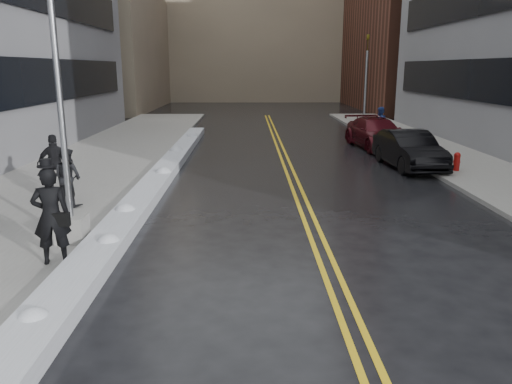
{
  "coord_description": "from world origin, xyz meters",
  "views": [
    {
      "loc": [
        0.81,
        -9.12,
        4.09
      ],
      "look_at": [
        0.99,
        2.04,
        1.3
      ],
      "focal_mm": 35.0,
      "sensor_mm": 36.0,
      "label": 1
    }
  ],
  "objects_px": {
    "fire_hydrant": "(457,161)",
    "traffic_signal": "(366,78)",
    "lamppost": "(64,139)",
    "pedestrian_fedora": "(51,216)",
    "pedestrian_b": "(68,177)",
    "car_maroon": "(377,133)",
    "car_black": "(409,150)",
    "pedestrian_d": "(55,164)",
    "pedestrian_east": "(380,123)"
  },
  "relations": [
    {
      "from": "fire_hydrant",
      "to": "traffic_signal",
      "type": "xyz_separation_m",
      "value": [
        -0.5,
        14.0,
        2.85
      ]
    },
    {
      "from": "lamppost",
      "to": "pedestrian_fedora",
      "type": "relative_size",
      "value": 3.77
    },
    {
      "from": "pedestrian_b",
      "to": "car_maroon",
      "type": "relative_size",
      "value": 0.32
    },
    {
      "from": "car_black",
      "to": "car_maroon",
      "type": "bearing_deg",
      "value": 85.92
    },
    {
      "from": "pedestrian_d",
      "to": "pedestrian_east",
      "type": "distance_m",
      "value": 18.16
    },
    {
      "from": "pedestrian_east",
      "to": "pedestrian_d",
      "type": "bearing_deg",
      "value": -3.05
    },
    {
      "from": "traffic_signal",
      "to": "car_maroon",
      "type": "xyz_separation_m",
      "value": [
        -1.0,
        -7.37,
        -2.62
      ]
    },
    {
      "from": "traffic_signal",
      "to": "car_maroon",
      "type": "distance_m",
      "value": 7.89
    },
    {
      "from": "fire_hydrant",
      "to": "car_maroon",
      "type": "height_order",
      "value": "car_maroon"
    },
    {
      "from": "lamppost",
      "to": "car_maroon",
      "type": "xyz_separation_m",
      "value": [
        10.8,
        14.63,
        -1.76
      ]
    },
    {
      "from": "fire_hydrant",
      "to": "pedestrian_d",
      "type": "bearing_deg",
      "value": -167.28
    },
    {
      "from": "fire_hydrant",
      "to": "pedestrian_east",
      "type": "distance_m",
      "value": 8.84
    },
    {
      "from": "pedestrian_east",
      "to": "car_maroon",
      "type": "relative_size",
      "value": 0.34
    },
    {
      "from": "lamppost",
      "to": "car_black",
      "type": "xyz_separation_m",
      "value": [
        10.8,
        9.28,
        -1.75
      ]
    },
    {
      "from": "lamppost",
      "to": "traffic_signal",
      "type": "bearing_deg",
      "value": 61.79
    },
    {
      "from": "fire_hydrant",
      "to": "traffic_signal",
      "type": "distance_m",
      "value": 14.3
    },
    {
      "from": "pedestrian_east",
      "to": "car_black",
      "type": "xyz_separation_m",
      "value": [
        -0.7,
        -7.51,
        -0.28
      ]
    },
    {
      "from": "pedestrian_fedora",
      "to": "car_black",
      "type": "xyz_separation_m",
      "value": [
        10.7,
        10.62,
        -0.38
      ]
    },
    {
      "from": "pedestrian_fedora",
      "to": "pedestrian_east",
      "type": "xyz_separation_m",
      "value": [
        11.4,
        18.14,
        -0.1
      ]
    },
    {
      "from": "traffic_signal",
      "to": "pedestrian_d",
      "type": "bearing_deg",
      "value": -128.85
    },
    {
      "from": "pedestrian_fedora",
      "to": "lamppost",
      "type": "bearing_deg",
      "value": -100.12
    },
    {
      "from": "pedestrian_b",
      "to": "pedestrian_east",
      "type": "bearing_deg",
      "value": -108.27
    },
    {
      "from": "fire_hydrant",
      "to": "pedestrian_fedora",
      "type": "relative_size",
      "value": 0.36
    },
    {
      "from": "pedestrian_d",
      "to": "car_maroon",
      "type": "bearing_deg",
      "value": -161.73
    },
    {
      "from": "fire_hydrant",
      "to": "pedestrian_east",
      "type": "relative_size",
      "value": 0.4
    },
    {
      "from": "fire_hydrant",
      "to": "pedestrian_b",
      "type": "relative_size",
      "value": 0.43
    },
    {
      "from": "pedestrian_fedora",
      "to": "pedestrian_east",
      "type": "height_order",
      "value": "pedestrian_fedora"
    },
    {
      "from": "pedestrian_d",
      "to": "pedestrian_east",
      "type": "relative_size",
      "value": 1.03
    },
    {
      "from": "pedestrian_b",
      "to": "pedestrian_fedora",
      "type": "bearing_deg",
      "value": 129.76
    },
    {
      "from": "pedestrian_d",
      "to": "car_black",
      "type": "relative_size",
      "value": 0.4
    },
    {
      "from": "traffic_signal",
      "to": "pedestrian_b",
      "type": "bearing_deg",
      "value": -124.32
    },
    {
      "from": "car_black",
      "to": "pedestrian_b",
      "type": "bearing_deg",
      "value": -156.61
    },
    {
      "from": "car_maroon",
      "to": "fire_hydrant",
      "type": "bearing_deg",
      "value": -83.79
    },
    {
      "from": "fire_hydrant",
      "to": "pedestrian_b",
      "type": "bearing_deg",
      "value": -159.86
    },
    {
      "from": "pedestrian_d",
      "to": "pedestrian_b",
      "type": "bearing_deg",
      "value": 101.0
    },
    {
      "from": "pedestrian_b",
      "to": "pedestrian_d",
      "type": "xyz_separation_m",
      "value": [
        -0.97,
        1.67,
        0.08
      ]
    },
    {
      "from": "lamppost",
      "to": "pedestrian_b",
      "type": "distance_m",
      "value": 3.61
    },
    {
      "from": "pedestrian_fedora",
      "to": "car_black",
      "type": "height_order",
      "value": "pedestrian_fedora"
    },
    {
      "from": "car_black",
      "to": "traffic_signal",
      "type": "bearing_deg",
      "value": 81.42
    },
    {
      "from": "car_black",
      "to": "pedestrian_d",
      "type": "bearing_deg",
      "value": -164.75
    },
    {
      "from": "traffic_signal",
      "to": "car_maroon",
      "type": "height_order",
      "value": "traffic_signal"
    },
    {
      "from": "pedestrian_fedora",
      "to": "pedestrian_b",
      "type": "xyz_separation_m",
      "value": [
        -1.22,
        4.43,
        -0.16
      ]
    },
    {
      "from": "traffic_signal",
      "to": "pedestrian_d",
      "type": "height_order",
      "value": "traffic_signal"
    },
    {
      "from": "pedestrian_fedora",
      "to": "pedestrian_d",
      "type": "distance_m",
      "value": 6.48
    },
    {
      "from": "pedestrian_d",
      "to": "pedestrian_fedora",
      "type": "bearing_deg",
      "value": 90.59
    },
    {
      "from": "traffic_signal",
      "to": "pedestrian_d",
      "type": "xyz_separation_m",
      "value": [
        -13.89,
        -17.25,
        -2.31
      ]
    },
    {
      "from": "lamppost",
      "to": "fire_hydrant",
      "type": "bearing_deg",
      "value": 33.04
    },
    {
      "from": "lamppost",
      "to": "car_black",
      "type": "distance_m",
      "value": 14.34
    },
    {
      "from": "traffic_signal",
      "to": "fire_hydrant",
      "type": "bearing_deg",
      "value": -87.95
    },
    {
      "from": "lamppost",
      "to": "pedestrian_d",
      "type": "height_order",
      "value": "lamppost"
    }
  ]
}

